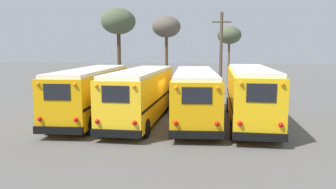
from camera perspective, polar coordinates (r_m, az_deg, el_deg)
name	(u,v)px	position (r m, az deg, el deg)	size (l,w,h in m)	color
ground_plane	(169,120)	(20.55, 0.09, -4.42)	(160.00, 160.00, 0.00)	#5B5956
school_bus_0	(92,92)	(21.17, -13.17, 0.49)	(2.78, 10.61, 3.17)	#E5A00C
school_bus_1	(142,93)	(20.15, -4.61, 0.23)	(2.84, 10.61, 3.14)	yellow
school_bus_2	(195,94)	(20.02, 4.68, 0.13)	(3.04, 10.75, 3.09)	#E5A00C
school_bus_3	(250,94)	(19.70, 14.10, 0.12)	(2.75, 10.01, 3.32)	yellow
utility_pole	(221,52)	(32.31, 9.20, 7.29)	(1.80, 0.30, 7.89)	brown
bare_tree_0	(229,36)	(41.83, 10.63, 10.05)	(2.96, 2.96, 7.21)	brown
bare_tree_1	(166,28)	(42.72, -0.28, 11.57)	(3.63, 3.63, 8.56)	brown
bare_tree_2	(118,22)	(39.99, -8.63, 12.34)	(4.06, 4.06, 9.15)	#473323
fence_line	(178,90)	(27.24, 1.73, 0.75)	(17.79, 0.06, 1.42)	#939399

